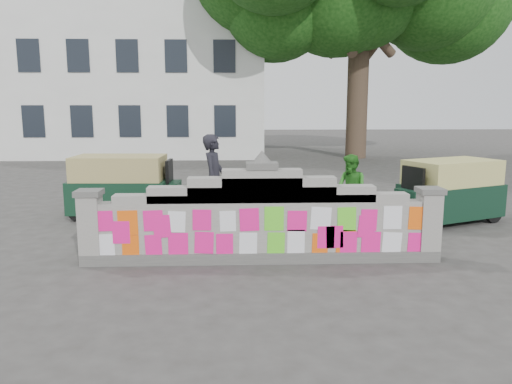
% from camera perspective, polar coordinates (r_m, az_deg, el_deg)
% --- Properties ---
extents(ground, '(100.00, 100.00, 0.00)m').
position_cam_1_polar(ground, '(9.10, 0.66, -7.92)').
color(ground, '#383533').
rests_on(ground, ground).
extents(parapet_wall, '(6.48, 0.44, 2.01)m').
position_cam_1_polar(parapet_wall, '(8.90, 0.67, -3.33)').
color(parapet_wall, '#4C4C49').
rests_on(parapet_wall, ground).
extents(building, '(16.00, 10.00, 8.90)m').
position_cam_1_polar(building, '(31.36, -14.66, 11.80)').
color(building, silver).
rests_on(building, ground).
extents(cyclist_bike, '(2.28, 1.18, 1.14)m').
position_cam_1_polar(cyclist_bike, '(10.89, -4.78, -1.89)').
color(cyclist_bike, black).
rests_on(cyclist_bike, ground).
extents(cyclist_rider, '(0.60, 0.78, 1.93)m').
position_cam_1_polar(cyclist_rider, '(10.81, -4.81, 0.16)').
color(cyclist_rider, black).
rests_on(cyclist_rider, ground).
extents(pedestrian, '(0.96, 1.02, 1.66)m').
position_cam_1_polar(pedestrian, '(11.89, 10.80, 0.24)').
color(pedestrian, '#2C7E22').
rests_on(pedestrian, ground).
extents(rickshaw_left, '(2.81, 1.38, 1.54)m').
position_cam_1_polar(rickshaw_left, '(12.96, -14.94, 0.75)').
color(rickshaw_left, black).
rests_on(rickshaw_left, ground).
extents(rickshaw_right, '(2.79, 2.07, 1.50)m').
position_cam_1_polar(rickshaw_right, '(12.79, 21.18, 0.19)').
color(rickshaw_right, black).
rests_on(rickshaw_right, ground).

